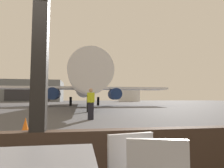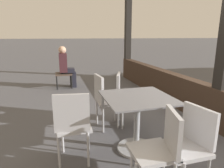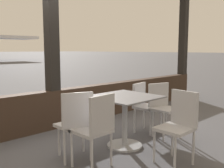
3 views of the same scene
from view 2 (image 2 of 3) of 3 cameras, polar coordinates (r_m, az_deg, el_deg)
dining_table at (r=2.71m, az=7.19°, el=-9.43°), size 0.87×0.87×0.76m
cafe_chair_window_left at (r=2.00m, az=13.83°, el=-16.85°), size 0.47×0.47×0.87m
cafe_chair_window_right at (r=3.44m, az=3.45°, el=-3.16°), size 0.50×0.50×0.91m
cafe_chair_aisle_left at (r=2.42m, az=-11.16°, el=-10.77°), size 0.44×0.44×0.92m
cafe_chair_aisle_right at (r=3.31m, az=-2.15°, el=-3.78°), size 0.42×0.42×0.91m
cafe_chair_side_extra at (r=2.21m, az=21.57°, el=-14.88°), size 0.45×0.45×0.85m
lounge_bench at (r=6.14m, az=-13.70°, el=2.48°), size 0.48×0.48×0.44m
seated_passenger at (r=6.10m, az=-13.18°, el=5.22°), size 0.40×0.47×1.24m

